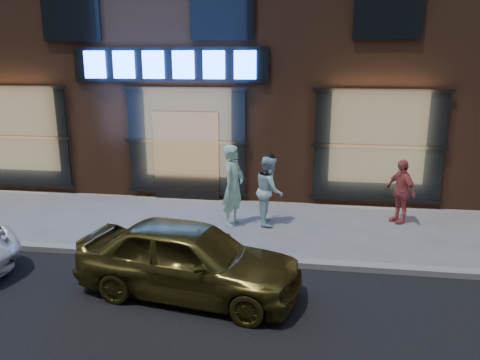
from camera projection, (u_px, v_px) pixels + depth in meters
The scene contains 7 objects.
ground at pixel (137, 256), 9.17m from camera, with size 90.00×90.00×0.00m, color slate.
curb at pixel (137, 253), 9.15m from camera, with size 60.00×0.25×0.12m, color gray.
storefront_building at pixel (214, 15), 15.52m from camera, with size 30.20×8.28×10.30m.
man_bowtie at pixel (233, 186), 10.69m from camera, with size 0.69×0.45×1.88m, color #B1E8D1.
man_cap at pixel (269, 190), 10.80m from camera, with size 0.79×0.61×1.62m, color silver.
passerby at pixel (401, 191), 10.90m from camera, with size 0.89×0.37×1.51m, color #CC5554.
gold_sedan at pixel (189, 259), 7.54m from camera, with size 1.47×3.66×1.25m, color brown.
Camera 1 is at (3.26, -8.11, 3.75)m, focal length 35.00 mm.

